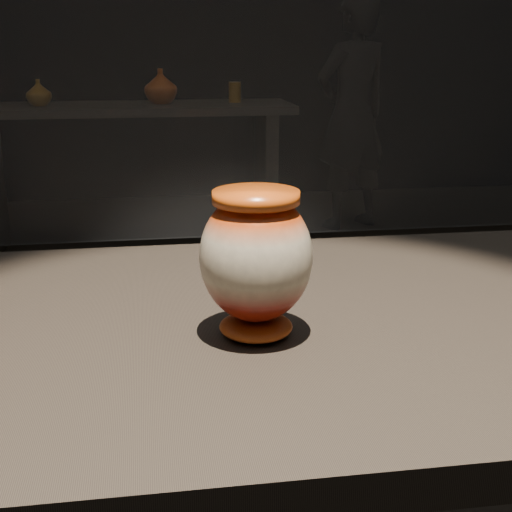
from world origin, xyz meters
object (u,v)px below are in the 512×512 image
at_px(display_plinth, 208,482).
at_px(back_shelf, 130,148).
at_px(main_vase, 256,259).
at_px(visitor, 352,114).

xyz_separation_m(display_plinth, back_shelf, (-0.17, 3.52, 0.01)).
height_order(main_vase, back_shelf, main_vase).
xyz_separation_m(display_plinth, main_vase, (0.07, -0.07, 0.38)).
bearing_deg(main_vase, display_plinth, 135.24).
height_order(back_shelf, visitor, visitor).
bearing_deg(visitor, main_vase, 49.65).
relative_size(back_shelf, visitor, 1.27).
bearing_deg(main_vase, back_shelf, 93.70).
distance_m(main_vase, visitor, 4.09).
distance_m(display_plinth, main_vase, 0.39).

